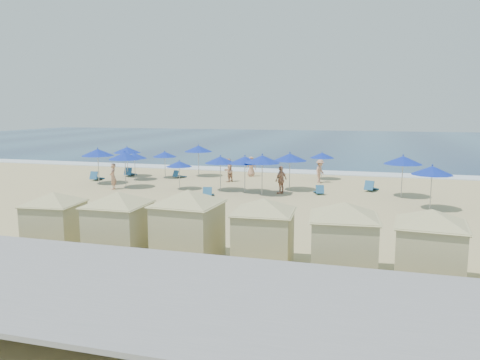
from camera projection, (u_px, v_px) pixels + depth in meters
name	position (u px, v px, depth m)	size (l,w,h in m)	color
ground	(217.00, 205.00, 26.71)	(160.00, 160.00, 0.00)	tan
ocean	(321.00, 141.00, 79.00)	(160.00, 80.00, 0.06)	#0E2950
surf_line	(273.00, 171.00, 41.44)	(160.00, 2.50, 0.08)	white
seawall	(69.00, 274.00, 13.78)	(160.00, 6.10, 1.22)	gray
trash_bin	(261.00, 221.00, 21.30)	(0.86, 0.86, 0.86)	black
cabana_0	(54.00, 213.00, 18.13)	(4.02, 4.02, 2.53)	tan
cabana_1	(118.00, 216.00, 17.29)	(4.32, 4.32, 2.71)	tan
cabana_2	(188.00, 216.00, 16.85)	(4.58, 4.58, 2.88)	tan
cabana_3	(264.00, 224.00, 16.25)	(4.24, 4.24, 2.66)	tan
cabana_4	(344.00, 230.00, 15.09)	(4.40, 4.40, 2.77)	tan
cabana_5	(430.00, 238.00, 14.37)	(4.28, 4.28, 2.69)	tan
umbrella_0	(127.00, 150.00, 37.71)	(2.21, 2.21, 2.52)	#A5A8AD
umbrella_1	(98.00, 152.00, 34.03)	(2.36, 2.36, 2.69)	#A5A8AD
umbrella_2	(135.00, 156.00, 36.02)	(1.91, 1.91, 2.18)	#A5A8AD
umbrella_3	(179.00, 164.00, 31.77)	(1.79, 1.79, 2.04)	#A5A8AD
umbrella_4	(198.00, 149.00, 37.90)	(2.30, 2.30, 2.62)	#A5A8AD
umbrella_5	(220.00, 160.00, 31.15)	(2.13, 2.13, 2.43)	#A5A8AD
umbrella_6	(245.00, 160.00, 30.51)	(2.19, 2.19, 2.50)	#A5A8AD
umbrella_7	(290.00, 157.00, 31.24)	(2.30, 2.30, 2.62)	#A5A8AD
umbrella_8	(262.00, 159.00, 29.66)	(2.34, 2.34, 2.66)	#A5A8AD
umbrella_9	(322.00, 155.00, 36.28)	(1.92, 1.92, 2.18)	#A5A8AD
umbrella_10	(403.00, 160.00, 28.82)	(2.37, 2.37, 2.70)	#A5A8AD
umbrella_11	(432.00, 170.00, 25.17)	(2.22, 2.22, 2.52)	#A5A8AD
umbrella_12	(165.00, 154.00, 37.07)	(1.92, 1.92, 2.19)	#A5A8AD
umbrella_13	(125.00, 156.00, 32.34)	(2.28, 2.28, 2.59)	#A5A8AD
beach_chair_0	(96.00, 177.00, 36.15)	(0.67, 1.36, 0.73)	#255A88
beach_chair_1	(130.00, 173.00, 38.37)	(0.72, 1.39, 0.74)	#255A88
beach_chair_2	(179.00, 175.00, 37.45)	(0.93, 1.25, 0.63)	#255A88
beach_chair_3	(208.00, 193.00, 29.22)	(0.78, 1.33, 0.69)	#255A88
beach_chair_4	(319.00, 191.00, 30.23)	(0.83, 1.27, 0.65)	#255A88
beach_chair_5	(371.00, 187.00, 31.38)	(1.02, 1.48, 0.75)	#255A88
beachgoer_0	(113.00, 176.00, 31.96)	(0.65, 0.43, 1.78)	tan
beachgoer_1	(228.00, 170.00, 35.28)	(0.86, 0.67, 1.77)	tan
beachgoer_2	(281.00, 180.00, 30.29)	(1.07, 0.44, 1.82)	tan
beachgoer_3	(320.00, 171.00, 34.78)	(1.13, 0.65, 1.75)	tan
beachgoer_4	(251.00, 166.00, 38.14)	(0.79, 0.52, 1.62)	tan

